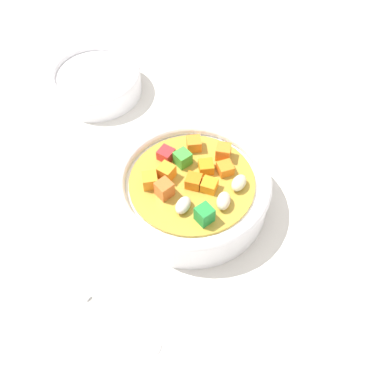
{
  "coord_description": "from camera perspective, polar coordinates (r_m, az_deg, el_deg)",
  "views": [
    {
      "loc": [
        -31.22,
        12.14,
        47.75
      ],
      "look_at": [
        0.0,
        0.0,
        2.37
      ],
      "focal_mm": 44.9,
      "sensor_mm": 36.0,
      "label": 1
    }
  ],
  "objects": [
    {
      "name": "ground_plane",
      "position": [
        0.59,
        0.0,
        -1.94
      ],
      "size": [
        140.0,
        140.0,
        2.0
      ],
      "primitive_type": "cube",
      "color": "silver"
    },
    {
      "name": "side_bowl_small",
      "position": [
        0.72,
        -11.37,
        12.81
      ],
      "size": [
        13.07,
        13.07,
        3.81
      ],
      "color": "white",
      "rests_on": "ground_plane"
    },
    {
      "name": "spoon",
      "position": [
        0.53,
        -12.82,
        -11.64
      ],
      "size": [
        21.46,
        14.52,
        0.84
      ],
      "rotation": [
        0.0,
        0.0,
        3.71
      ],
      "color": "silver",
      "rests_on": "ground_plane"
    },
    {
      "name": "soup_bowl_main",
      "position": [
        0.56,
        0.01,
        0.27
      ],
      "size": [
        18.35,
        18.35,
        6.35
      ],
      "color": "white",
      "rests_on": "ground_plane"
    }
  ]
}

